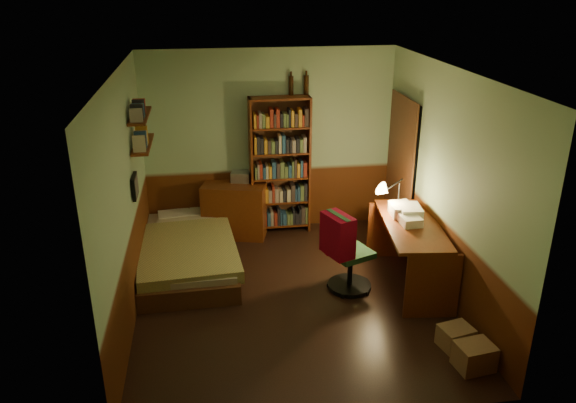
{
  "coord_description": "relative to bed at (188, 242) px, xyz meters",
  "views": [
    {
      "loc": [
        -0.87,
        -5.59,
        3.5
      ],
      "look_at": [
        0.0,
        0.25,
        1.1
      ],
      "focal_mm": 35.0,
      "sensor_mm": 36.0,
      "label": 1
    }
  ],
  "objects": [
    {
      "name": "bottle_left",
      "position": [
        1.49,
        0.99,
        1.78
      ],
      "size": [
        0.09,
        0.09,
        0.26
      ],
      "primitive_type": "cylinder",
      "rotation": [
        0.0,
        0.0,
        0.38
      ],
      "color": "black",
      "rests_on": "bookshelf"
    },
    {
      "name": "doorway",
      "position": [
        2.91,
        0.33,
        0.68
      ],
      "size": [
        0.06,
        0.9,
        2.0
      ],
      "primitive_type": "cube",
      "color": "black",
      "rests_on": "ground"
    },
    {
      "name": "wall_back",
      "position": [
        1.19,
        1.04,
        0.98
      ],
      "size": [
        3.5,
        0.02,
        2.6
      ],
      "primitive_type": "cube",
      "color": "#93B88D",
      "rests_on": "ground"
    },
    {
      "name": "wall_shelf_lower",
      "position": [
        -0.45,
        0.13,
        1.28
      ],
      "size": [
        0.2,
        0.9,
        0.03
      ],
      "primitive_type": "cube",
      "color": "#58250E",
      "rests_on": "wall_left"
    },
    {
      "name": "ceiling",
      "position": [
        1.19,
        -0.97,
        2.29
      ],
      "size": [
        3.5,
        4.0,
        0.02
      ],
      "primitive_type": "cube",
      "color": "silver",
      "rests_on": "wall_back"
    },
    {
      "name": "cardboard_box_a",
      "position": [
        2.72,
        -2.49,
        -0.19
      ],
      "size": [
        0.38,
        0.32,
        0.26
      ],
      "primitive_type": "cube",
      "rotation": [
        0.0,
        0.0,
        0.14
      ],
      "color": "#8D6E4A",
      "rests_on": "ground"
    },
    {
      "name": "wall_front",
      "position": [
        1.19,
        -2.98,
        0.98
      ],
      "size": [
        3.5,
        0.02,
        2.6
      ],
      "primitive_type": "cube",
      "color": "#93B88D",
      "rests_on": "ground"
    },
    {
      "name": "floor",
      "position": [
        1.19,
        -0.97,
        -0.33
      ],
      "size": [
        3.5,
        4.0,
        0.02
      ],
      "primitive_type": "cube",
      "color": "black",
      "rests_on": "ground"
    },
    {
      "name": "bed",
      "position": [
        0.0,
        0.0,
        0.0
      ],
      "size": [
        1.19,
        2.15,
        0.63
      ],
      "primitive_type": "cube",
      "rotation": [
        0.0,
        0.0,
        0.02
      ],
      "color": "olive",
      "rests_on": "ground"
    },
    {
      "name": "framed_picture",
      "position": [
        -0.53,
        -0.37,
        0.93
      ],
      "size": [
        0.04,
        0.32,
        0.26
      ],
      "primitive_type": "cube",
      "color": "black",
      "rests_on": "wall_left"
    },
    {
      "name": "desk_lamp",
      "position": [
        2.6,
        -0.46,
        0.81
      ],
      "size": [
        0.25,
        0.25,
        0.64
      ],
      "primitive_type": "cone",
      "rotation": [
        0.0,
        0.0,
        -0.33
      ],
      "color": "black",
      "rests_on": "desk"
    },
    {
      "name": "office_chair",
      "position": [
        1.91,
        -0.88,
        0.18
      ],
      "size": [
        0.63,
        0.59,
        1.0
      ],
      "primitive_type": "cube",
      "rotation": [
        0.0,
        0.0,
        0.38
      ],
      "color": "#224E2A",
      "rests_on": "ground"
    },
    {
      "name": "bottle_right",
      "position": [
        1.7,
        0.99,
        1.78
      ],
      "size": [
        0.09,
        0.09,
        0.26
      ],
      "primitive_type": "cylinder",
      "rotation": [
        0.0,
        0.0,
        0.4
      ],
      "color": "black",
      "rests_on": "bookshelf"
    },
    {
      "name": "wall_shelf_upper",
      "position": [
        -0.45,
        0.13,
        1.63
      ],
      "size": [
        0.2,
        0.9,
        0.03
      ],
      "primitive_type": "cube",
      "color": "#58250E",
      "rests_on": "wall_left"
    },
    {
      "name": "mini_stereo",
      "position": [
        0.76,
        0.92,
        0.53
      ],
      "size": [
        0.3,
        0.25,
        0.14
      ],
      "primitive_type": "cube",
      "rotation": [
        0.0,
        0.0,
        -0.23
      ],
      "color": "#B2B2B7",
      "rests_on": "dresser"
    },
    {
      "name": "desk",
      "position": [
        2.63,
        -0.88,
        0.09
      ],
      "size": [
        0.79,
        1.56,
        0.8
      ],
      "primitive_type": "cube",
      "rotation": [
        0.0,
        0.0,
        -0.12
      ],
      "color": "#58250E",
      "rests_on": "ground"
    },
    {
      "name": "dresser",
      "position": [
        0.65,
        0.79,
        0.07
      ],
      "size": [
        0.96,
        0.64,
        0.78
      ],
      "primitive_type": "cube",
      "rotation": [
        0.0,
        0.0,
        -0.26
      ],
      "color": "#58250E",
      "rests_on": "ground"
    },
    {
      "name": "paper_stack",
      "position": [
        2.66,
        -0.69,
        0.56
      ],
      "size": [
        0.29,
        0.37,
        0.14
      ],
      "primitive_type": "cube",
      "rotation": [
        0.0,
        0.0,
        -0.12
      ],
      "color": "silver",
      "rests_on": "desk"
    },
    {
      "name": "wall_left",
      "position": [
        -0.57,
        -0.97,
        0.98
      ],
      "size": [
        0.02,
        4.0,
        2.6
      ],
      "primitive_type": "cube",
      "color": "#93B88D",
      "rests_on": "ground"
    },
    {
      "name": "cardboard_box_b",
      "position": [
        2.69,
        -2.15,
        -0.2
      ],
      "size": [
        0.36,
        0.32,
        0.22
      ],
      "primitive_type": "cube",
      "rotation": [
        0.0,
        0.0,
        0.22
      ],
      "color": "#8D6E4A",
      "rests_on": "ground"
    },
    {
      "name": "door_trim",
      "position": [
        2.88,
        0.33,
        0.68
      ],
      "size": [
        0.02,
        0.98,
        2.08
      ],
      "primitive_type": "cube",
      "color": "#462715",
      "rests_on": "ground"
    },
    {
      "name": "wall_right",
      "position": [
        2.95,
        -0.97,
        0.98
      ],
      "size": [
        0.02,
        4.0,
        2.6
      ],
      "primitive_type": "cube",
      "color": "#93B88D",
      "rests_on": "ground"
    },
    {
      "name": "bookshelf",
      "position": [
        1.31,
        0.88,
        0.67
      ],
      "size": [
        0.85,
        0.29,
        1.97
      ],
      "primitive_type": "cube",
      "rotation": [
        0.0,
        0.0,
        0.04
      ],
      "color": "#58250E",
      "rests_on": "ground"
    },
    {
      "name": "red_jacket",
      "position": [
        1.95,
        -0.88,
        0.93
      ],
      "size": [
        0.35,
        0.46,
        0.49
      ],
      "primitive_type": "cube",
      "rotation": [
        0.0,
        0.0,
        -0.35
      ],
      "color": "maroon",
      "rests_on": "office_chair"
    }
  ]
}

